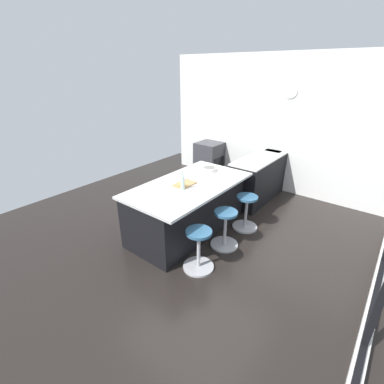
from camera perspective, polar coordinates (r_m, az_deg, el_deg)
ground_plane at (r=4.81m, az=1.73°, el=-8.08°), size 6.82×6.82×0.00m
interior_partition_left at (r=6.46m, az=16.39°, el=13.44°), size 0.15×5.22×2.91m
sink_cabinet at (r=6.34m, az=15.52°, el=4.02°), size 2.48×0.60×1.20m
oven_range at (r=7.06m, az=3.64°, el=6.78°), size 0.60×0.61×0.89m
kitchen_island at (r=4.62m, az=-0.95°, el=-3.14°), size 2.17×1.16×0.89m
stool_by_window at (r=4.84m, az=11.24°, el=-4.37°), size 0.44×0.44×0.62m
stool_middle at (r=4.32m, az=6.93°, el=-7.87°), size 0.44×0.44×0.62m
stool_near_camera at (r=3.85m, az=1.39°, el=-12.22°), size 0.44×0.44×0.62m
cutting_board at (r=4.37m, az=-1.58°, el=1.69°), size 0.36×0.24×0.02m
apple_yellow at (r=4.23m, az=-2.03°, el=1.68°), size 0.09×0.09×0.09m
water_bottle at (r=4.16m, az=-1.98°, el=2.13°), size 0.06×0.06×0.31m
fruit_bowl at (r=4.95m, az=3.66°, el=4.82°), size 0.25×0.25×0.07m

